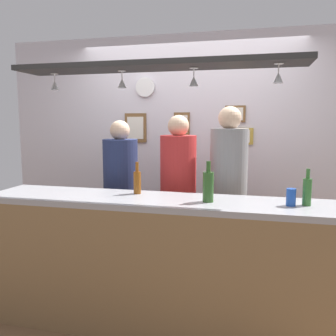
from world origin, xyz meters
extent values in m
plane|color=brown|center=(0.00, 0.00, 0.00)|extent=(8.00, 8.00, 0.00)
cube|color=silver|center=(0.00, 1.10, 1.30)|extent=(4.40, 0.06, 2.60)
cube|color=#99999E|center=(0.00, -0.35, 1.02)|extent=(2.70, 0.55, 0.04)
cube|color=olive|center=(0.00, -0.60, 0.50)|extent=(2.65, 0.04, 1.00)
cube|color=black|center=(0.00, -0.30, 2.04)|extent=(2.20, 0.36, 0.04)
cylinder|color=silver|center=(-0.88, -0.23, 2.02)|extent=(0.06, 0.06, 0.00)
cylinder|color=silver|center=(-0.88, -0.23, 1.99)|extent=(0.01, 0.01, 0.06)
cone|color=silver|center=(-0.88, -0.23, 1.92)|extent=(0.07, 0.07, 0.08)
cylinder|color=silver|center=(-0.28, -0.26, 2.02)|extent=(0.06, 0.06, 0.00)
cylinder|color=silver|center=(-0.28, -0.26, 1.99)|extent=(0.01, 0.01, 0.06)
cone|color=silver|center=(-0.28, -0.26, 1.92)|extent=(0.07, 0.07, 0.08)
cylinder|color=silver|center=(0.29, -0.27, 2.02)|extent=(0.06, 0.06, 0.00)
cylinder|color=silver|center=(0.29, -0.27, 1.99)|extent=(0.01, 0.01, 0.06)
cone|color=silver|center=(0.29, -0.27, 1.92)|extent=(0.07, 0.07, 0.08)
cylinder|color=silver|center=(0.88, -0.33, 2.02)|extent=(0.06, 0.06, 0.00)
cylinder|color=silver|center=(0.88, -0.33, 1.99)|extent=(0.01, 0.01, 0.06)
cone|color=silver|center=(0.88, -0.33, 1.92)|extent=(0.07, 0.07, 0.08)
cube|color=#2D334C|center=(-0.53, 0.32, 0.39)|extent=(0.17, 0.18, 0.78)
cylinder|color=navy|center=(-0.53, 0.32, 1.12)|extent=(0.34, 0.34, 0.68)
sphere|color=beige|center=(-0.53, 0.32, 1.54)|extent=(0.19, 0.19, 0.19)
cube|color=#2D334C|center=(0.05, 0.32, 0.40)|extent=(0.17, 0.18, 0.80)
cylinder|color=red|center=(0.05, 0.32, 1.15)|extent=(0.34, 0.34, 0.70)
sphere|color=beige|center=(0.05, 0.32, 1.59)|extent=(0.20, 0.20, 0.20)
cube|color=#2D334C|center=(0.51, 0.32, 0.42)|extent=(0.17, 0.18, 0.84)
cylinder|color=gray|center=(0.51, 0.32, 1.20)|extent=(0.34, 0.34, 0.73)
sphere|color=beige|center=(0.51, 0.32, 1.66)|extent=(0.21, 0.21, 0.21)
cylinder|color=brown|center=(-0.18, -0.22, 1.14)|extent=(0.06, 0.06, 0.18)
cylinder|color=brown|center=(-0.18, -0.22, 1.27)|extent=(0.03, 0.03, 0.08)
cylinder|color=#336B2D|center=(1.10, -0.32, 1.14)|extent=(0.06, 0.06, 0.19)
cylinder|color=#336B2D|center=(1.10, -0.32, 1.27)|extent=(0.03, 0.03, 0.07)
cylinder|color=#2D5623|center=(0.42, -0.37, 1.16)|extent=(0.08, 0.08, 0.22)
cylinder|color=#2D5623|center=(0.42, -0.37, 1.31)|extent=(0.03, 0.03, 0.08)
cylinder|color=#1E4CB2|center=(0.99, -0.36, 1.11)|extent=(0.07, 0.07, 0.12)
cube|color=brown|center=(-0.63, 1.06, 1.55)|extent=(0.26, 0.02, 0.34)
cube|color=white|center=(-0.63, 1.05, 1.55)|extent=(0.20, 0.01, 0.26)
cube|color=brown|center=(-0.07, 1.06, 1.60)|extent=(0.18, 0.02, 0.26)
cube|color=white|center=(-0.07, 1.05, 1.60)|extent=(0.14, 0.01, 0.20)
cube|color=#B29338|center=(0.57, 1.06, 1.47)|extent=(0.30, 0.02, 0.18)
cube|color=white|center=(0.57, 1.05, 1.47)|extent=(0.23, 0.01, 0.14)
cube|color=brown|center=(0.52, 1.06, 1.71)|extent=(0.22, 0.02, 0.18)
cube|color=white|center=(0.52, 1.05, 1.71)|extent=(0.17, 0.01, 0.14)
cylinder|color=white|center=(-0.50, 1.05, 2.02)|extent=(0.22, 0.03, 0.22)
camera|label=1|loc=(0.73, -2.89, 1.63)|focal=37.61mm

